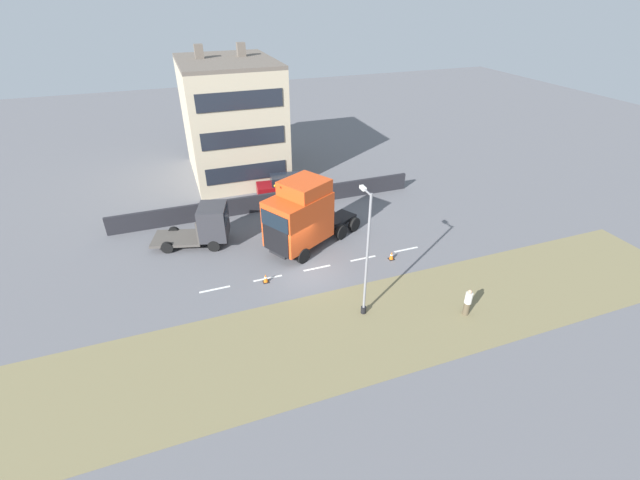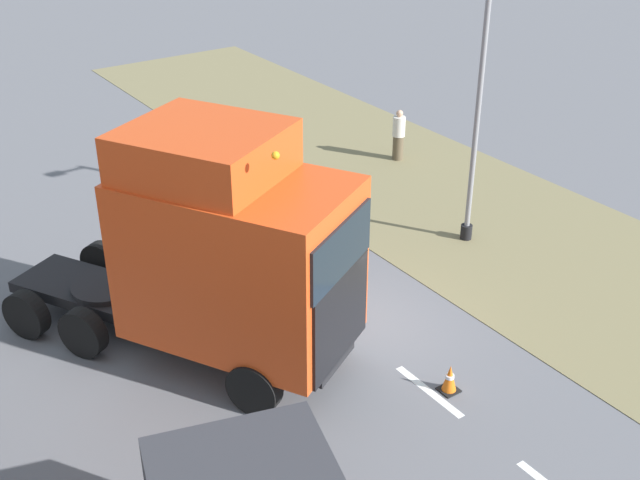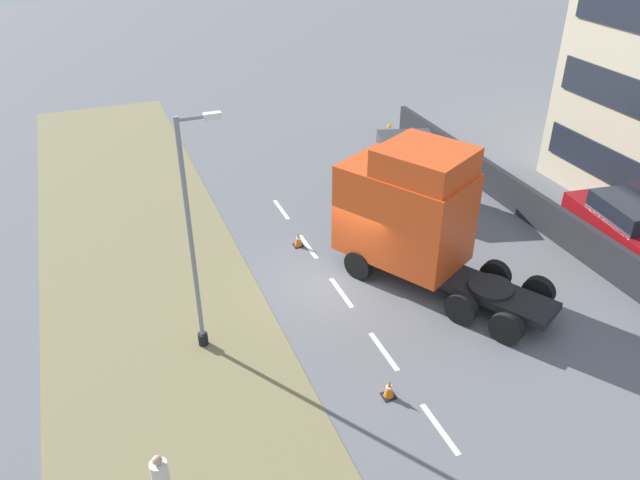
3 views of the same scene
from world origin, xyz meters
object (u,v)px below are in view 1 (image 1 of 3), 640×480
(parked_car, at_px, (286,187))
(pedestrian, at_px, (468,302))
(traffic_cone_lead, at_px, (392,256))
(flatbed_truck, at_px, (208,225))
(traffic_cone_trailing, at_px, (266,278))
(lorry_cab, at_px, (301,217))
(lamp_post, at_px, (366,261))

(parked_car, relative_size, pedestrian, 2.99)
(traffic_cone_lead, bearing_deg, parked_car, 18.39)
(flatbed_truck, relative_size, traffic_cone_lead, 9.51)
(traffic_cone_lead, distance_m, traffic_cone_trailing, 8.30)
(parked_car, bearing_deg, traffic_cone_lead, -154.53)
(lorry_cab, distance_m, parked_car, 8.40)
(lorry_cab, xyz_separation_m, parked_car, (8.17, -1.25, -1.48))
(lamp_post, height_order, traffic_cone_trailing, lamp_post)
(lorry_cab, bearing_deg, flatbed_truck, 34.73)
(traffic_cone_trailing, bearing_deg, pedestrian, -124.68)
(pedestrian, bearing_deg, traffic_cone_lead, 11.03)
(flatbed_truck, xyz_separation_m, lamp_post, (-10.20, -6.85, 1.88))
(parked_car, xyz_separation_m, traffic_cone_trailing, (-11.05, 4.49, -0.68))
(pedestrian, distance_m, traffic_cone_trailing, 11.56)
(lamp_post, xyz_separation_m, traffic_cone_lead, (4.11, -3.97, -3.07))
(lamp_post, height_order, pedestrian, lamp_post)
(lorry_cab, bearing_deg, pedestrian, -175.68)
(lorry_cab, bearing_deg, parked_car, -37.88)
(lorry_cab, xyz_separation_m, pedestrian, (-9.45, -6.26, -1.65))
(pedestrian, bearing_deg, traffic_cone_trailing, 55.32)
(lamp_post, relative_size, traffic_cone_lead, 12.33)
(lorry_cab, bearing_deg, traffic_cone_lead, -152.04)
(traffic_cone_trailing, bearing_deg, traffic_cone_lead, -92.64)
(lorry_cab, relative_size, lamp_post, 1.06)
(flatbed_truck, xyz_separation_m, parked_car, (5.35, -7.01, -0.51))
(lorry_cab, distance_m, traffic_cone_lead, 6.39)
(flatbed_truck, height_order, lamp_post, lamp_post)
(parked_car, height_order, traffic_cone_trailing, parked_car)
(lamp_post, relative_size, traffic_cone_trailing, 12.33)
(parked_car, bearing_deg, flatbed_truck, 134.41)
(flatbed_truck, xyz_separation_m, traffic_cone_lead, (-6.08, -10.81, -1.19))
(pedestrian, relative_size, traffic_cone_trailing, 2.82)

